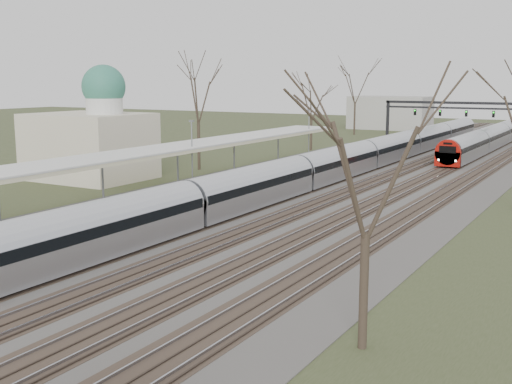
{
  "coord_description": "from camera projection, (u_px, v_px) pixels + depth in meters",
  "views": [
    {
      "loc": [
        20.17,
        -4.43,
        8.98
      ],
      "look_at": [
        0.14,
        29.97,
        2.0
      ],
      "focal_mm": 45.0,
      "sensor_mm": 36.0,
      "label": 1
    }
  ],
  "objects": [
    {
      "name": "dome_building",
      "position": [
        92.0,
        139.0,
        57.78
      ],
      "size": [
        10.0,
        8.0,
        10.3
      ],
      "color": "beige",
      "rests_on": "ground"
    },
    {
      "name": "canopy",
      "position": [
        169.0,
        149.0,
        47.21
      ],
      "size": [
        4.1,
        50.0,
        3.11
      ],
      "color": "slate",
      "rests_on": "platform"
    },
    {
      "name": "platform",
      "position": [
        205.0,
        186.0,
        51.64
      ],
      "size": [
        3.5,
        69.0,
        1.0
      ],
      "primitive_type": "cube",
      "color": "#9E9B93",
      "rests_on": "ground"
    },
    {
      "name": "signal_gantry",
      "position": [
        461.0,
        110.0,
        86.67
      ],
      "size": [
        21.0,
        0.59,
        6.08
      ],
      "color": "black",
      "rests_on": "ground"
    },
    {
      "name": "train_far",
      "position": [
        490.0,
        138.0,
        83.73
      ],
      "size": [
        2.62,
        45.21,
        3.05
      ],
      "color": "#B8BBC4",
      "rests_on": "ground"
    },
    {
      "name": "tree_west_far",
      "position": [
        198.0,
        90.0,
        63.22
      ],
      "size": [
        5.5,
        5.5,
        11.33
      ],
      "color": "#2D231C",
      "rests_on": "ground"
    },
    {
      "name": "train_near",
      "position": [
        365.0,
        156.0,
        64.04
      ],
      "size": [
        2.62,
        90.21,
        3.05
      ],
      "color": "#B8BBC4",
      "rests_on": "ground"
    },
    {
      "name": "track_bed",
      "position": [
        387.0,
        173.0,
        61.99
      ],
      "size": [
        24.0,
        160.0,
        0.22
      ],
      "color": "#474442",
      "rests_on": "ground"
    },
    {
      "name": "tree_east_near",
      "position": [
        368.0,
        157.0,
        20.51
      ],
      "size": [
        4.5,
        4.5,
        9.27
      ],
      "color": "#2D231C",
      "rests_on": "ground"
    }
  ]
}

